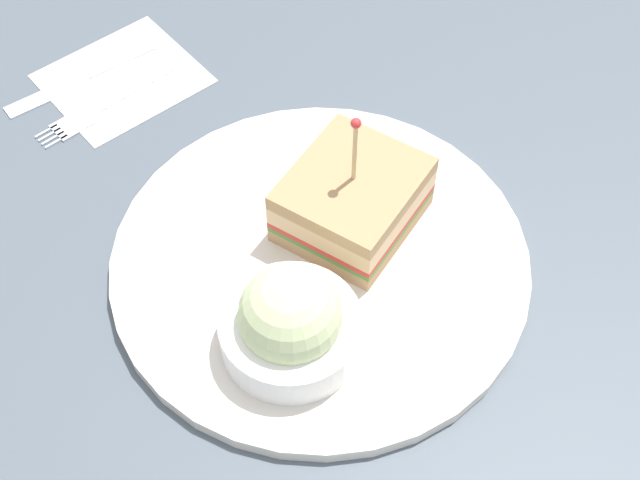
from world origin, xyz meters
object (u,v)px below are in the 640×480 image
at_px(fork, 92,113).
at_px(knife, 73,83).
at_px(sandwich_half_center, 352,200).
at_px(coleslaw_bowl, 290,323).
at_px(plate, 320,262).
at_px(napkin, 123,78).

xyz_separation_m(fork, knife, (0.03, -0.03, 0.00)).
bearing_deg(sandwich_half_center, coleslaw_bowl, 77.24).
bearing_deg(plate, sandwich_half_center, -115.54).
bearing_deg(sandwich_half_center, plate, 64.46).
relative_size(coleslaw_bowl, knife, 0.88).
bearing_deg(plate, coleslaw_bowl, 84.30).
bearing_deg(napkin, plate, 140.40).
xyz_separation_m(napkin, knife, (0.04, 0.01, 0.00)).
height_order(plate, fork, plate).
relative_size(sandwich_half_center, fork, 1.10).
distance_m(plate, knife, 0.27).
height_order(sandwich_half_center, coleslaw_bowl, sandwich_half_center).
height_order(napkin, knife, knife).
bearing_deg(coleslaw_bowl, sandwich_half_center, -102.76).
height_order(fork, knife, same).
xyz_separation_m(sandwich_half_center, knife, (0.25, -0.11, -0.03)).
bearing_deg(coleslaw_bowl, napkin, -51.01).
height_order(coleslaw_bowl, fork, coleslaw_bowl).
xyz_separation_m(plate, napkin, (0.19, -0.16, -0.00)).
height_order(sandwich_half_center, napkin, sandwich_half_center).
distance_m(sandwich_half_center, fork, 0.24).
bearing_deg(knife, fork, 131.68).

